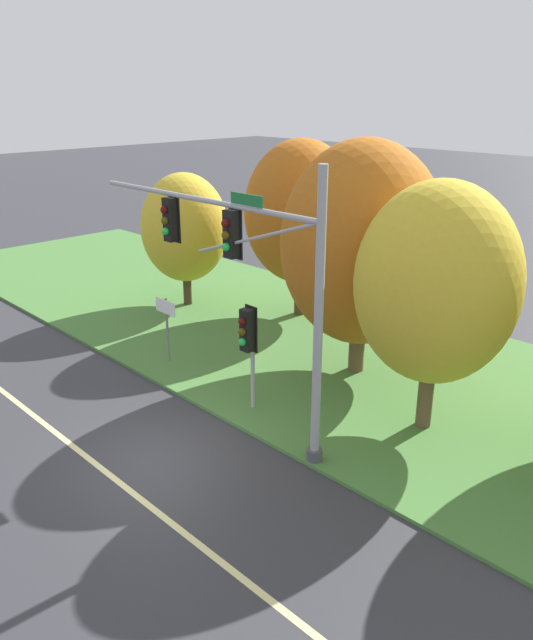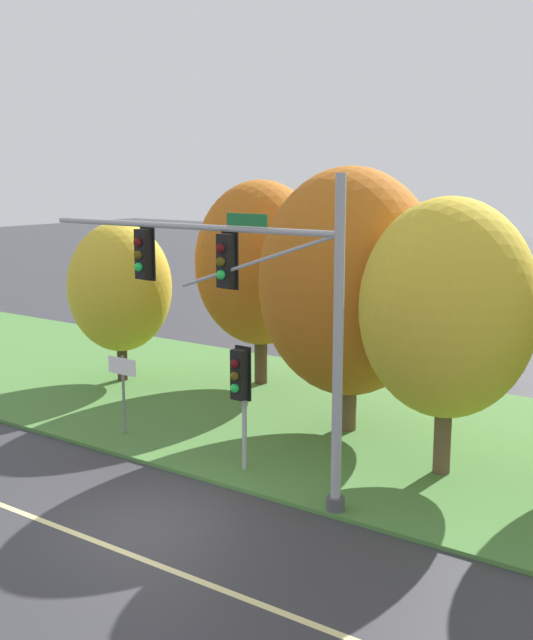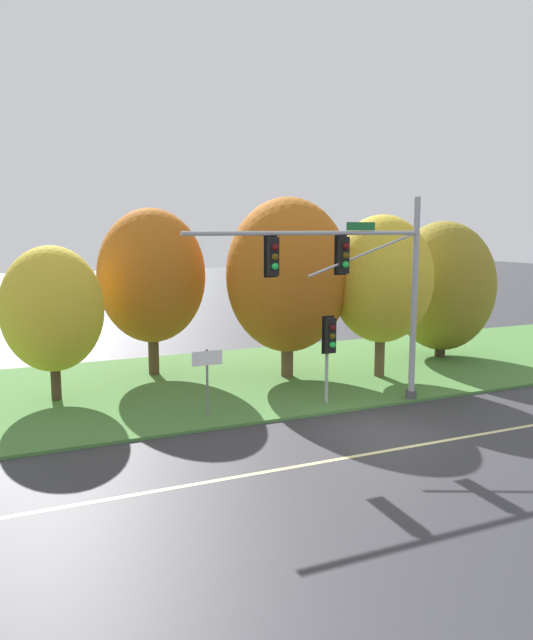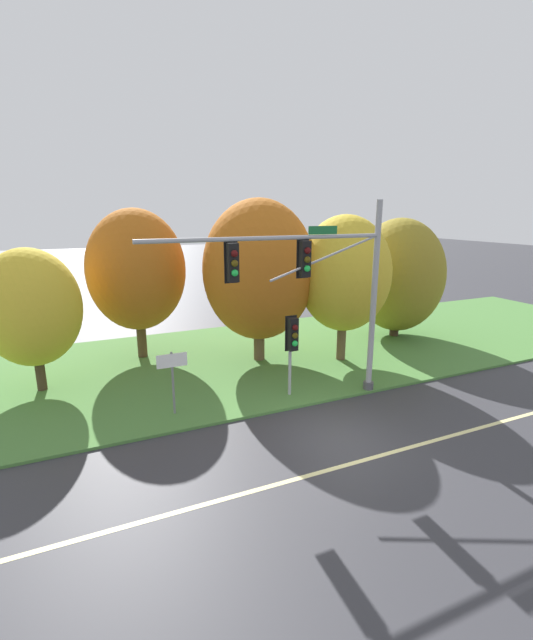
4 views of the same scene
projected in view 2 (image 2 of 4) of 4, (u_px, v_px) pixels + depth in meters
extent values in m
plane|color=#333338|center=(146.00, 523.00, 16.98)|extent=(160.00, 160.00, 0.00)
cube|color=beige|center=(104.00, 544.00, 16.02)|extent=(36.00, 0.16, 0.01)
cube|color=#477A38|center=(343.00, 423.00, 23.56)|extent=(48.00, 11.50, 0.10)
cylinder|color=#9EA0A5|center=(338.00, 348.00, 16.75)|extent=(0.22, 0.22, 7.22)
cylinder|color=#4C4C51|center=(335.00, 503.00, 17.39)|extent=(0.40, 0.40, 0.30)
cylinder|color=#9EA0A5|center=(182.00, 226.00, 18.77)|extent=(8.54, 0.14, 0.14)
cylinder|color=#9EA0A5|center=(256.00, 262.00, 17.67)|extent=(4.30, 0.08, 1.48)
cube|color=black|center=(226.00, 261.00, 18.16)|extent=(0.34, 0.28, 1.22)
cube|color=black|center=(230.00, 260.00, 18.29)|extent=(0.46, 0.04, 1.34)
sphere|color=#4C0C0C|center=(221.00, 248.00, 17.96)|extent=(0.22, 0.22, 0.22)
sphere|color=#51420C|center=(221.00, 262.00, 18.02)|extent=(0.22, 0.22, 0.22)
sphere|color=green|center=(221.00, 275.00, 18.07)|extent=(0.22, 0.22, 0.22)
cube|color=black|center=(143.00, 254.00, 19.64)|extent=(0.34, 0.28, 1.22)
cube|color=black|center=(148.00, 254.00, 19.77)|extent=(0.46, 0.04, 1.34)
sphere|color=#4C0C0C|center=(138.00, 242.00, 19.44)|extent=(0.22, 0.22, 0.22)
sphere|color=#51420C|center=(138.00, 255.00, 19.50)|extent=(0.22, 0.22, 0.22)
sphere|color=green|center=(139.00, 267.00, 19.55)|extent=(0.22, 0.22, 0.22)
cube|color=#196B33|center=(247.00, 220.00, 17.58)|extent=(1.10, 0.04, 0.28)
cylinder|color=#9EA0A5|center=(244.00, 410.00, 19.54)|extent=(0.12, 0.12, 3.01)
cube|color=black|center=(239.00, 374.00, 19.21)|extent=(0.34, 0.28, 1.22)
cube|color=black|center=(243.00, 373.00, 19.34)|extent=(0.46, 0.04, 1.34)
sphere|color=#4C0C0C|center=(234.00, 364.00, 19.01)|extent=(0.22, 0.22, 0.22)
sphere|color=#51420C|center=(235.00, 376.00, 19.07)|extent=(0.22, 0.22, 0.22)
sphere|color=green|center=(235.00, 388.00, 19.12)|extent=(0.22, 0.22, 0.22)
cylinder|color=slate|center=(124.00, 395.00, 22.28)|extent=(0.08, 0.08, 2.23)
cube|color=white|center=(122.00, 366.00, 22.10)|extent=(1.03, 0.03, 0.47)
cylinder|color=#423021|center=(122.00, 348.00, 28.07)|extent=(0.36, 0.36, 2.32)
ellipsoid|color=gold|center=(120.00, 287.00, 27.67)|extent=(3.59, 3.59, 4.48)
cylinder|color=#4C3823|center=(261.00, 341.00, 27.59)|extent=(0.45, 0.45, 2.96)
ellipsoid|color=#B76019|center=(261.00, 263.00, 27.09)|extent=(4.47, 4.47, 5.58)
cylinder|color=brown|center=(348.00, 381.00, 22.60)|extent=(0.51, 0.51, 2.85)
ellipsoid|color=#B76019|center=(350.00, 282.00, 22.09)|extent=(5.06, 5.06, 6.33)
cylinder|color=brown|center=(443.00, 415.00, 19.32)|extent=(0.42, 0.42, 2.92)
ellipsoid|color=gold|center=(448.00, 308.00, 18.84)|extent=(4.19, 4.19, 5.24)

